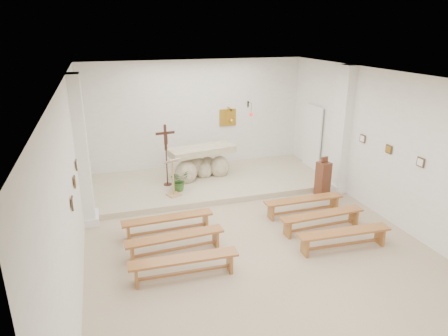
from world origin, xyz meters
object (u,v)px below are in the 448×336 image
object	(u,v)px
crucifix_stand	(166,151)
bench_left_front	(168,221)
altar	(201,164)
donation_pedestal	(323,180)
bench_left_third	(184,263)
bench_left_second	(175,240)
lectern	(173,177)
bench_right_third	(344,236)
bench_right_second	(322,218)
bench_right_front	(304,202)

from	to	relation	value
crucifix_stand	bench_left_front	distance (m)	2.78
altar	crucifix_stand	bearing A→B (deg)	-172.62
altar	crucifix_stand	xyz separation A→B (m)	(-1.08, -0.36, 0.63)
donation_pedestal	bench_left_front	size ratio (longest dim) A/B	0.57
bench_left_third	donation_pedestal	bearing A→B (deg)	32.15
donation_pedestal	bench_left_second	xyz separation A→B (m)	(-4.38, -1.67, -0.19)
lectern	donation_pedestal	xyz separation A→B (m)	(3.90, -0.99, -0.16)
crucifix_stand	bench_right_third	bearing A→B (deg)	-62.32
crucifix_stand	bench_right_second	size ratio (longest dim) A/B	0.87
bench_left_front	bench_left_third	bearing A→B (deg)	-91.61
lectern	donation_pedestal	size ratio (longest dim) A/B	0.92
bench_left_second	bench_left_third	size ratio (longest dim) A/B	1.00
lectern	bench_right_front	xyz separation A→B (m)	(2.91, -1.79, -0.36)
donation_pedestal	bench_left_front	bearing A→B (deg)	179.84
donation_pedestal	bench_left_third	bearing A→B (deg)	-160.36
bench_right_second	bench_left_front	bearing A→B (deg)	163.34
lectern	bench_right_third	size ratio (longest dim) A/B	0.53
bench_left_front	bench_left_second	xyz separation A→B (m)	(0.00, -0.87, 0.00)
bench_right_third	lectern	bearing A→B (deg)	132.30
lectern	bench_right_third	distance (m)	4.59
bench_left_front	bench_left_third	distance (m)	1.75
bench_right_third	altar	bearing A→B (deg)	114.42
crucifix_stand	bench_right_second	world-z (taller)	crucifix_stand
lectern	altar	bearing A→B (deg)	27.86
bench_left_third	crucifix_stand	bearing A→B (deg)	86.13
bench_right_second	bench_right_third	xyz separation A→B (m)	(0.00, -0.87, 0.00)
bench_left_second	bench_left_third	distance (m)	0.87
donation_pedestal	bench_right_third	distance (m)	2.74
lectern	crucifix_stand	bearing A→B (deg)	72.02
donation_pedestal	bench_left_third	world-z (taller)	donation_pedestal
altar	donation_pedestal	distance (m)	3.58
lectern	bench_left_front	xyz separation A→B (m)	(-0.48, -1.79, -0.36)
bench_left_second	bench_right_third	world-z (taller)	same
altar	bench_left_front	distance (m)	3.34
bench_right_second	lectern	bearing A→B (deg)	135.26
bench_left_third	bench_left_second	bearing A→B (deg)	92.01
bench_left_second	bench_right_third	distance (m)	3.50
bench_right_second	bench_left_third	world-z (taller)	same
bench_left_second	bench_left_front	bearing A→B (deg)	86.82
bench_left_front	bench_left_third	xyz separation A→B (m)	(0.00, -1.75, 0.00)
lectern	bench_right_second	distance (m)	3.96
altar	bench_right_third	world-z (taller)	altar
bench_right_front	bench_left_second	size ratio (longest dim) A/B	0.99
bench_right_front	bench_left_second	world-z (taller)	same
altar	crucifix_stand	size ratio (longest dim) A/B	1.18
altar	bench_right_front	size ratio (longest dim) A/B	1.03
altar	bench_right_second	size ratio (longest dim) A/B	1.02
bench_right_third	donation_pedestal	bearing A→B (deg)	71.55
altar	bench_right_front	distance (m)	3.51
bench_left_second	bench_left_third	xyz separation A→B (m)	(0.00, -0.87, 0.00)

